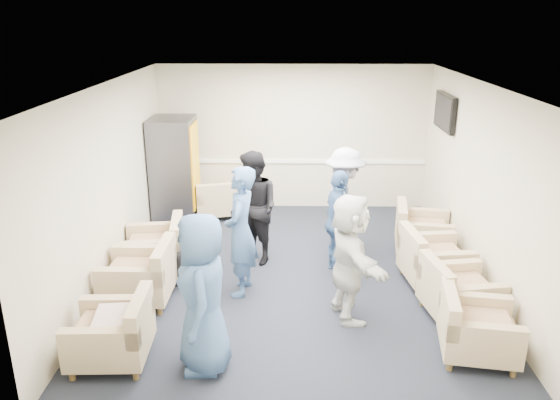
{
  "coord_description": "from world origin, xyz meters",
  "views": [
    {
      "loc": [
        -0.07,
        -7.03,
        3.55
      ],
      "look_at": [
        -0.2,
        0.2,
        1.08
      ],
      "focal_mm": 35.0,
      "sensor_mm": 36.0,
      "label": 1
    }
  ],
  "objects_px": {
    "armchair_left_mid": "(143,277)",
    "person_back_right": "(344,202)",
    "person_back_left": "(254,208)",
    "armchair_left_near": "(116,335)",
    "person_mid_left": "(241,232)",
    "armchair_right_midfar": "(431,261)",
    "armchair_corner": "(216,201)",
    "armchair_right_far": "(419,232)",
    "person_mid_right": "(338,223)",
    "armchair_left_far": "(158,249)",
    "armchair_right_midnear": "(456,294)",
    "person_front_left": "(203,294)",
    "armchair_right_near": "(473,330)",
    "vending_machine": "(175,170)",
    "person_front_right": "(350,257)"
  },
  "relations": [
    {
      "from": "armchair_left_mid",
      "to": "person_back_right",
      "type": "xyz_separation_m",
      "value": [
        2.72,
        1.55,
        0.5
      ]
    },
    {
      "from": "armchair_left_mid",
      "to": "person_back_left",
      "type": "bearing_deg",
      "value": 132.65
    },
    {
      "from": "armchair_left_near",
      "to": "person_mid_left",
      "type": "relative_size",
      "value": 0.48
    },
    {
      "from": "armchair_right_midfar",
      "to": "armchair_corner",
      "type": "xyz_separation_m",
      "value": [
        -3.29,
        2.56,
        -0.03
      ]
    },
    {
      "from": "armchair_right_far",
      "to": "person_mid_right",
      "type": "relative_size",
      "value": 0.62
    },
    {
      "from": "armchair_corner",
      "to": "armchair_right_midfar",
      "type": "bearing_deg",
      "value": 127.69
    },
    {
      "from": "armchair_left_far",
      "to": "person_mid_left",
      "type": "relative_size",
      "value": 0.53
    },
    {
      "from": "armchair_right_midnear",
      "to": "person_mid_right",
      "type": "relative_size",
      "value": 0.6
    },
    {
      "from": "person_front_left",
      "to": "person_back_right",
      "type": "height_order",
      "value": "person_front_left"
    },
    {
      "from": "armchair_right_near",
      "to": "vending_machine",
      "type": "distance_m",
      "value": 5.79
    },
    {
      "from": "armchair_right_near",
      "to": "vending_machine",
      "type": "relative_size",
      "value": 0.48
    },
    {
      "from": "person_back_left",
      "to": "person_mid_right",
      "type": "height_order",
      "value": "person_back_left"
    },
    {
      "from": "person_mid_left",
      "to": "person_front_right",
      "type": "height_order",
      "value": "person_mid_left"
    },
    {
      "from": "armchair_left_far",
      "to": "person_back_left",
      "type": "distance_m",
      "value": 1.51
    },
    {
      "from": "armchair_corner",
      "to": "person_front_left",
      "type": "xyz_separation_m",
      "value": [
        0.46,
        -4.5,
        0.56
      ]
    },
    {
      "from": "person_mid_left",
      "to": "person_back_right",
      "type": "distance_m",
      "value": 1.96
    },
    {
      "from": "armchair_left_mid",
      "to": "person_mid_left",
      "type": "relative_size",
      "value": 0.49
    },
    {
      "from": "armchair_right_far",
      "to": "person_front_left",
      "type": "xyz_separation_m",
      "value": [
        -2.9,
        -2.99,
        0.53
      ]
    },
    {
      "from": "armchair_right_midfar",
      "to": "person_front_right",
      "type": "distance_m",
      "value": 1.59
    },
    {
      "from": "vending_machine",
      "to": "person_mid_left",
      "type": "distance_m",
      "value": 3.06
    },
    {
      "from": "armchair_left_mid",
      "to": "person_front_left",
      "type": "xyz_separation_m",
      "value": [
        1.01,
        -1.39,
        0.52
      ]
    },
    {
      "from": "armchair_corner",
      "to": "person_back_left",
      "type": "relative_size",
      "value": 0.54
    },
    {
      "from": "armchair_corner",
      "to": "armchair_right_near",
      "type": "bearing_deg",
      "value": 113.65
    },
    {
      "from": "armchair_left_near",
      "to": "person_back_left",
      "type": "height_order",
      "value": "person_back_left"
    },
    {
      "from": "person_mid_left",
      "to": "person_back_left",
      "type": "distance_m",
      "value": 0.98
    },
    {
      "from": "armchair_left_near",
      "to": "armchair_right_near",
      "type": "relative_size",
      "value": 0.93
    },
    {
      "from": "armchair_left_mid",
      "to": "armchair_right_midfar",
      "type": "bearing_deg",
      "value": 98.75
    },
    {
      "from": "armchair_left_far",
      "to": "person_back_right",
      "type": "xyz_separation_m",
      "value": [
        2.73,
        0.66,
        0.51
      ]
    },
    {
      "from": "armchair_right_near",
      "to": "armchair_right_midfar",
      "type": "xyz_separation_m",
      "value": [
        -0.04,
        1.7,
        0.02
      ]
    },
    {
      "from": "armchair_left_mid",
      "to": "armchair_right_midnear",
      "type": "xyz_separation_m",
      "value": [
        3.92,
        -0.34,
        -0.02
      ]
    },
    {
      "from": "armchair_left_mid",
      "to": "person_front_left",
      "type": "relative_size",
      "value": 0.5
    },
    {
      "from": "vending_machine",
      "to": "person_front_left",
      "type": "xyz_separation_m",
      "value": [
        1.15,
        -4.36,
        -0.07
      ]
    },
    {
      "from": "vending_machine",
      "to": "person_front_left",
      "type": "distance_m",
      "value": 4.51
    },
    {
      "from": "armchair_left_near",
      "to": "armchair_right_near",
      "type": "xyz_separation_m",
      "value": [
        3.84,
        0.16,
        -0.01
      ]
    },
    {
      "from": "person_back_left",
      "to": "armchair_left_mid",
      "type": "bearing_deg",
      "value": -88.62
    },
    {
      "from": "armchair_left_far",
      "to": "person_mid_right",
      "type": "bearing_deg",
      "value": 82.11
    },
    {
      "from": "armchair_right_midnear",
      "to": "armchair_left_mid",
      "type": "bearing_deg",
      "value": 75.81
    },
    {
      "from": "person_back_left",
      "to": "person_front_right",
      "type": "xyz_separation_m",
      "value": [
        1.24,
        -1.58,
        -0.05
      ]
    },
    {
      "from": "person_back_right",
      "to": "person_front_right",
      "type": "xyz_separation_m",
      "value": [
        -0.11,
        -1.9,
        -0.04
      ]
    },
    {
      "from": "armchair_left_near",
      "to": "armchair_corner",
      "type": "relative_size",
      "value": 0.91
    },
    {
      "from": "armchair_right_midfar",
      "to": "person_back_right",
      "type": "height_order",
      "value": "person_back_right"
    },
    {
      "from": "armchair_right_far",
      "to": "person_mid_right",
      "type": "height_order",
      "value": "person_mid_right"
    },
    {
      "from": "armchair_right_midnear",
      "to": "person_back_left",
      "type": "relative_size",
      "value": 0.55
    },
    {
      "from": "armchair_right_midnear",
      "to": "armchair_right_midfar",
      "type": "bearing_deg",
      "value": -4.0
    },
    {
      "from": "armchair_left_near",
      "to": "armchair_corner",
      "type": "xyz_separation_m",
      "value": [
        0.51,
        4.42,
        -0.02
      ]
    },
    {
      "from": "armchair_corner",
      "to": "armchair_left_near",
      "type": "bearing_deg",
      "value": 69.02
    },
    {
      "from": "armchair_right_far",
      "to": "person_back_left",
      "type": "distance_m",
      "value": 2.62
    },
    {
      "from": "armchair_left_far",
      "to": "armchair_corner",
      "type": "bearing_deg",
      "value": 158.24
    },
    {
      "from": "armchair_left_far",
      "to": "person_back_left",
      "type": "relative_size",
      "value": 0.55
    },
    {
      "from": "armchair_right_far",
      "to": "person_mid_right",
      "type": "distance_m",
      "value": 1.58
    }
  ]
}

